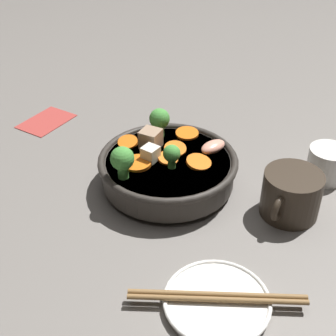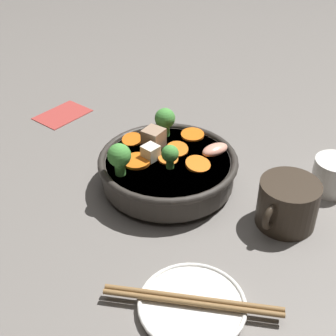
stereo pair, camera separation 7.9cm
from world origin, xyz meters
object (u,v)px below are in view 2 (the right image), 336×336
side_saucer (192,305)px  dark_mug (287,204)px  stirfry_bowl (167,166)px  tea_cup (333,175)px  chopsticks_pair (192,301)px

side_saucer → dark_mug: dark_mug is taller
side_saucer → dark_mug: 0.23m
stirfry_bowl → dark_mug: bearing=104.3°
tea_cup → dark_mug: bearing=-5.8°
side_saucer → chopsticks_pair: 0.01m
side_saucer → tea_cup: size_ratio=2.01×
side_saucer → tea_cup: bearing=178.2°
dark_mug → side_saucer: bearing=0.4°
tea_cup → dark_mug: (0.13, -0.01, 0.01)m
stirfry_bowl → tea_cup: stirfry_bowl is taller
tea_cup → side_saucer: bearing=-1.8°
stirfry_bowl → dark_mug: stirfry_bowl is taller
stirfry_bowl → chopsticks_pair: stirfry_bowl is taller
side_saucer → dark_mug: (-0.22, -0.00, 0.03)m
chopsticks_pair → stirfry_bowl: bearing=-130.5°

